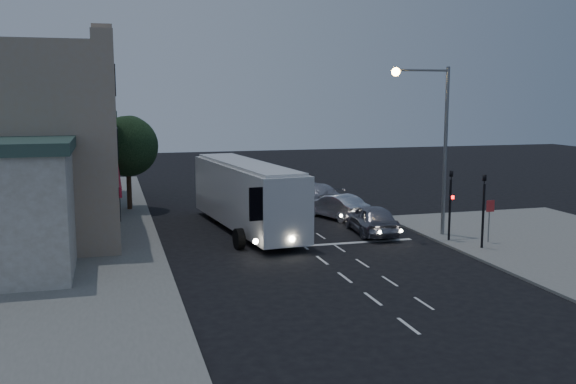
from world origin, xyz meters
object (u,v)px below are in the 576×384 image
object	(u,v)px
tour_bus	(246,194)
car_sedan_a	(336,206)
regulatory_sign	(490,214)
car_extra	(279,177)
traffic_signal_side	(484,202)
car_sedan_c	(296,185)
streetlight	(435,131)
car_sedan_b	(314,195)
traffic_signal_main	(451,197)
street_tree	(127,143)
car_suv	(371,219)

from	to	relation	value
tour_bus	car_sedan_a	size ratio (longest dim) A/B	2.77
tour_bus	regulatory_sign	xyz separation A→B (m)	(11.27, -6.90, -0.51)
car_extra	traffic_signal_side	distance (m)	25.88
car_sedan_c	streetlight	size ratio (longest dim) A/B	0.59
car_sedan_b	traffic_signal_side	size ratio (longest dim) A/B	1.36
car_sedan_b	car_extra	distance (m)	11.02
traffic_signal_main	street_tree	distance (m)	21.38
car_suv	car_sedan_c	world-z (taller)	car_suv
traffic_signal_main	streetlight	xyz separation A→B (m)	(-0.26, 1.42, 3.31)
streetlight	street_tree	size ratio (longest dim) A/B	1.45
car_suv	car_sedan_c	xyz separation A→B (m)	(0.11, 15.39, -0.11)
traffic_signal_side	car_suv	bearing A→B (deg)	127.29
tour_bus	car_suv	distance (m)	7.18
car_sedan_a	car_sedan_b	distance (m)	4.69
car_sedan_a	traffic_signal_side	world-z (taller)	traffic_signal_side
traffic_signal_side	street_tree	xyz separation A→B (m)	(-16.51, 16.22, 2.08)
tour_bus	street_tree	world-z (taller)	street_tree
car_sedan_a	car_sedan_c	distance (m)	10.55
car_sedan_b	streetlight	distance (m)	12.57
tour_bus	streetlight	distance (m)	10.95
car_sedan_c	traffic_signal_main	bearing A→B (deg)	100.66
car_extra	streetlight	xyz separation A→B (m)	(2.75, -22.16, 5.04)
traffic_signal_side	streetlight	world-z (taller)	streetlight
streetlight	traffic_signal_side	bearing A→B (deg)	-74.30
car_sedan_a	car_sedan_b	bearing A→B (deg)	-109.54
car_suv	car_sedan_b	world-z (taller)	car_suv
regulatory_sign	street_tree	size ratio (longest dim) A/B	0.35
car_sedan_a	traffic_signal_side	xyz separation A→B (m)	(4.13, -9.85, 1.65)
car_extra	streetlight	size ratio (longest dim) A/B	0.47
traffic_signal_main	regulatory_sign	bearing A→B (deg)	-30.84
car_extra	tour_bus	bearing A→B (deg)	52.09
car_sedan_c	traffic_signal_main	size ratio (longest dim) A/B	1.29
car_sedan_a	traffic_signal_main	xyz separation A→B (m)	(3.43, -7.87, 1.65)
car_sedan_b	regulatory_sign	distance (m)	14.51
traffic_signal_main	regulatory_sign	size ratio (longest dim) A/B	1.86
car_extra	traffic_signal_side	xyz separation A→B (m)	(3.71, -25.56, 1.72)
car_sedan_c	car_sedan_b	bearing A→B (deg)	87.92
car_suv	streetlight	xyz separation A→B (m)	(2.85, -1.60, 4.89)
car_suv	car_extra	size ratio (longest dim) A/B	1.16
car_sedan_b	traffic_signal_side	bearing A→B (deg)	98.97
streetlight	car_suv	bearing A→B (deg)	150.70
tour_bus	car_sedan_b	xyz separation A→B (m)	(6.22, 6.68, -1.29)
car_extra	car_sedan_a	bearing A→B (deg)	70.91
car_sedan_a	car_sedan_b	size ratio (longest dim) A/B	0.84
traffic_signal_side	regulatory_sign	size ratio (longest dim) A/B	1.86
car_sedan_c	street_tree	bearing A→B (deg)	19.44
tour_bus	car_suv	bearing A→B (deg)	-30.81
car_sedan_b	regulatory_sign	world-z (taller)	regulatory_sign
car_sedan_a	traffic_signal_main	world-z (taller)	traffic_signal_main
tour_bus	traffic_signal_side	bearing A→B (deg)	-44.36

